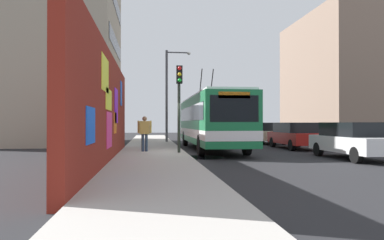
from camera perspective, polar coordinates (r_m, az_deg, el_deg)
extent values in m
plane|color=#232326|center=(17.46, -1.10, -5.59)|extent=(80.00, 80.00, 0.00)
cube|color=#ADA8A0|center=(17.36, -6.38, -5.37)|extent=(48.00, 3.20, 0.15)
cube|color=maroon|center=(13.96, -13.44, 1.84)|extent=(15.12, 0.30, 4.23)
cube|color=#8C19D8|center=(15.85, -12.08, 2.23)|extent=(1.44, 0.02, 1.50)
cube|color=orange|center=(15.38, -12.24, -0.46)|extent=(1.01, 0.02, 0.89)
cube|color=#F2338C|center=(13.18, -13.13, -1.57)|extent=(1.62, 0.02, 1.29)
cube|color=yellow|center=(12.04, -13.76, 7.15)|extent=(1.79, 0.02, 1.14)
cube|color=blue|center=(18.69, -11.30, 4.19)|extent=(0.91, 0.02, 1.25)
cube|color=blue|center=(9.07, -15.95, -0.84)|extent=(1.32, 0.02, 0.91)
cube|color=yellow|center=(13.01, -13.21, 3.21)|extent=(1.79, 0.02, 0.75)
cube|color=#9E937F|center=(30.24, -21.83, 17.34)|extent=(10.67, 9.71, 21.58)
cube|color=black|center=(28.08, -12.17, 5.34)|extent=(9.07, 0.04, 1.10)
cube|color=black|center=(28.59, -12.16, 11.74)|extent=(9.07, 0.04, 1.10)
cube|color=black|center=(29.43, -12.15, 17.84)|extent=(9.07, 0.04, 1.10)
cube|color=gray|center=(38.67, 22.30, 6.29)|extent=(13.02, 7.01, 12.18)
cube|color=black|center=(40.34, 26.69, 3.61)|extent=(11.07, 0.04, 1.10)
cube|color=black|center=(40.70, 26.67, 8.11)|extent=(11.07, 0.04, 1.10)
cube|color=#19723F|center=(20.64, 3.02, -0.03)|extent=(11.52, 2.47, 2.53)
cube|color=silver|center=(20.69, 3.02, 3.64)|extent=(11.06, 2.28, 0.12)
cube|color=white|center=(20.65, 3.02, -2.02)|extent=(11.54, 2.49, 0.44)
cube|color=black|center=(15.03, 6.81, 1.83)|extent=(0.04, 2.10, 1.14)
cube|color=black|center=(20.65, 3.02, 1.02)|extent=(10.60, 2.50, 0.81)
cube|color=orange|center=(15.07, 6.80, 4.00)|extent=(0.06, 1.36, 0.28)
cylinder|color=black|center=(22.52, 3.14, 5.45)|extent=(1.43, 0.06, 2.00)
cylinder|color=black|center=(22.41, 1.37, 5.48)|extent=(1.43, 0.06, 2.00)
cylinder|color=black|center=(17.32, 8.79, -3.97)|extent=(1.00, 0.28, 1.00)
cylinder|color=black|center=(16.85, 1.45, -4.07)|extent=(1.00, 0.28, 1.00)
cylinder|color=black|center=(24.49, 4.11, -2.95)|extent=(1.00, 0.28, 1.00)
cylinder|color=black|center=(24.16, -1.10, -2.98)|extent=(1.00, 0.28, 1.00)
cube|color=white|center=(16.79, 24.62, -3.53)|extent=(4.66, 1.92, 0.66)
cube|color=black|center=(16.84, 24.45, -1.37)|extent=(2.80, 1.73, 0.60)
cylinder|color=black|center=(15.05, 24.90, -5.14)|extent=(0.64, 0.22, 0.64)
cylinder|color=black|center=(18.57, 24.41, -4.25)|extent=(0.64, 0.22, 0.64)
cylinder|color=black|center=(17.73, 19.63, -4.44)|extent=(0.64, 0.22, 0.64)
cube|color=#B21E19|center=(22.30, 16.25, -2.79)|extent=(4.64, 1.90, 0.66)
cube|color=black|center=(22.37, 16.15, -1.17)|extent=(2.79, 1.71, 0.60)
cylinder|color=black|center=(21.29, 19.99, -3.78)|extent=(0.64, 0.22, 0.64)
cylinder|color=black|center=(20.58, 15.75, -3.90)|extent=(0.64, 0.22, 0.64)
cylinder|color=black|center=(24.06, 16.67, -3.40)|extent=(0.64, 0.22, 0.64)
cylinder|color=black|center=(23.43, 12.86, -3.49)|extent=(0.64, 0.22, 0.64)
cube|color=#C6B793|center=(27.32, 11.80, -2.37)|extent=(4.41, 1.84, 0.66)
cube|color=black|center=(27.39, 11.74, -1.05)|extent=(2.65, 1.66, 0.60)
cylinder|color=black|center=(26.25, 14.53, -3.16)|extent=(0.64, 0.22, 0.64)
cylinder|color=black|center=(25.69, 11.11, -3.23)|extent=(0.64, 0.22, 0.64)
cylinder|color=black|center=(28.98, 12.42, -2.91)|extent=(0.64, 0.22, 0.64)
cylinder|color=black|center=(28.47, 9.29, -2.96)|extent=(0.64, 0.22, 0.64)
cube|color=#38383D|center=(33.04, 8.47, -2.05)|extent=(4.51, 1.91, 0.66)
cube|color=black|center=(33.12, 8.42, -0.95)|extent=(2.71, 1.72, 0.60)
cylinder|color=black|center=(31.87, 10.66, -2.69)|extent=(0.64, 0.22, 0.64)
cylinder|color=black|center=(31.40, 7.69, -2.73)|extent=(0.64, 0.22, 0.64)
cylinder|color=black|center=(34.71, 9.17, -2.52)|extent=(0.64, 0.22, 0.64)
cylinder|color=black|center=(34.28, 6.43, -2.54)|extent=(0.64, 0.22, 0.64)
cylinder|color=#2D3F59|center=(17.70, -7.34, -3.64)|extent=(0.14, 0.14, 0.86)
cylinder|color=#2D3F59|center=(17.71, -7.91, -3.63)|extent=(0.14, 0.14, 0.86)
cube|color=gold|center=(17.68, -7.63, -1.21)|extent=(0.22, 0.50, 0.64)
cylinder|color=gold|center=(17.68, -6.65, -1.10)|extent=(0.09, 0.09, 0.61)
cylinder|color=gold|center=(17.69, -8.60, -1.10)|extent=(0.09, 0.09, 0.61)
sphere|color=#936B4C|center=(17.68, -7.62, 0.21)|extent=(0.23, 0.23, 0.23)
cylinder|color=#2D382D|center=(16.88, -2.11, 1.76)|extent=(0.14, 0.14, 4.13)
cube|color=black|center=(16.80, -2.04, 7.30)|extent=(0.20, 0.28, 0.84)
sphere|color=red|center=(16.74, -2.01, 8.30)|extent=(0.18, 0.18, 0.18)
sphere|color=yellow|center=(16.70, -2.01, 7.35)|extent=(0.18, 0.18, 0.18)
sphere|color=green|center=(16.66, -2.01, 6.39)|extent=(0.18, 0.18, 0.18)
cylinder|color=#4C4C51|center=(26.73, -4.09, 3.88)|extent=(0.18, 0.18, 6.87)
cylinder|color=#4C4C51|center=(27.23, -2.30, 10.78)|extent=(0.10, 1.68, 0.10)
ellipsoid|color=silver|center=(27.30, -0.51, 10.64)|extent=(0.44, 0.28, 0.20)
cylinder|color=black|center=(16.10, 1.57, -6.01)|extent=(2.06, 2.06, 0.00)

